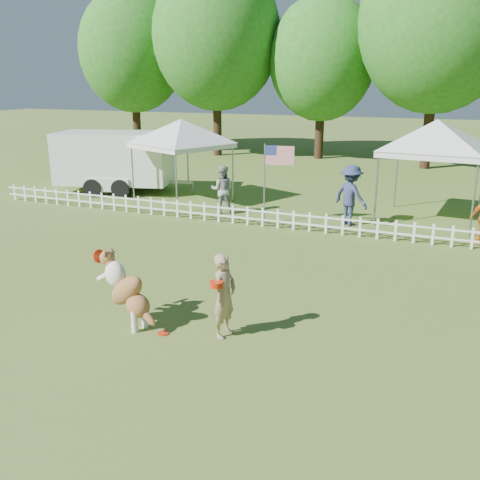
{
  "coord_description": "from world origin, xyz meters",
  "views": [
    {
      "loc": [
        4.77,
        -8.07,
        4.37
      ],
      "look_at": [
        0.58,
        2.0,
        1.1
      ],
      "focal_mm": 40.0,
      "sensor_mm": 36.0,
      "label": 1
    }
  ],
  "objects": [
    {
      "name": "tree_left",
      "position": [
        -9.0,
        21.5,
        6.0
      ],
      "size": [
        7.4,
        7.4,
        12.0
      ],
      "primitive_type": null,
      "color": "#27611B",
      "rests_on": "ground"
    },
    {
      "name": "canopy_tent_left",
      "position": [
        -4.78,
        9.32,
        1.48
      ],
      "size": [
        3.76,
        3.76,
        2.96
      ],
      "primitive_type": null,
      "rotation": [
        0.0,
        0.0,
        -0.4
      ],
      "color": "white",
      "rests_on": "ground"
    },
    {
      "name": "tree_center_left",
      "position": [
        -3.0,
        22.5,
        4.9
      ],
      "size": [
        6.0,
        6.0,
        9.8
      ],
      "primitive_type": null,
      "color": "#27611B",
      "rests_on": "ground"
    },
    {
      "name": "tree_center_right",
      "position": [
        3.0,
        21.0,
        6.3
      ],
      "size": [
        7.6,
        7.6,
        12.6
      ],
      "primitive_type": null,
      "color": "#27611B",
      "rests_on": "ground"
    },
    {
      "name": "spectator_b",
      "position": [
        1.69,
        8.27,
        0.94
      ],
      "size": [
        1.4,
        1.22,
        1.88
      ],
      "primitive_type": "imported",
      "rotation": [
        0.0,
        0.0,
        2.61
      ],
      "color": "navy",
      "rests_on": "ground"
    },
    {
      "name": "frisbee_on_turf",
      "position": [
        0.15,
        -0.56,
        0.01
      ],
      "size": [
        0.24,
        0.24,
        0.02
      ],
      "primitive_type": "cylinder",
      "rotation": [
        0.0,
        0.0,
        0.21
      ],
      "color": "red",
      "rests_on": "ground"
    },
    {
      "name": "flag_pole",
      "position": [
        -0.84,
        7.39,
        1.26
      ],
      "size": [
        0.97,
        0.28,
        2.52
      ],
      "primitive_type": null,
      "rotation": [
        0.0,
        0.0,
        0.19
      ],
      "color": "gray",
      "rests_on": "ground"
    },
    {
      "name": "ground",
      "position": [
        0.0,
        0.0,
        0.0
      ],
      "size": [
        120.0,
        120.0,
        0.0
      ],
      "primitive_type": "plane",
      "color": "#42641F",
      "rests_on": "ground"
    },
    {
      "name": "picket_fence",
      "position": [
        0.0,
        7.0,
        0.3
      ],
      "size": [
        22.0,
        0.08,
        0.6
      ],
      "primitive_type": null,
      "color": "white",
      "rests_on": "ground"
    },
    {
      "name": "canopy_tent_right",
      "position": [
        3.94,
        9.82,
        1.57
      ],
      "size": [
        3.31,
        3.31,
        3.14
      ],
      "primitive_type": null,
      "rotation": [
        0.0,
        0.0,
        -0.09
      ],
      "color": "white",
      "rests_on": "ground"
    },
    {
      "name": "dog",
      "position": [
        -0.61,
        -0.5,
        0.69
      ],
      "size": [
        1.4,
        0.78,
        1.38
      ],
      "primitive_type": null,
      "rotation": [
        0.0,
        0.0,
        -0.26
      ],
      "color": "brown",
      "rests_on": "ground"
    },
    {
      "name": "spectator_a",
      "position": [
        -2.63,
        8.17,
        0.81
      ],
      "size": [
        0.95,
        0.84,
        1.62
      ],
      "primitive_type": "imported",
      "rotation": [
        0.0,
        0.0,
        3.47
      ],
      "color": "gray",
      "rests_on": "ground"
    },
    {
      "name": "cargo_trailer",
      "position": [
        -8.14,
        9.85,
        1.22
      ],
      "size": [
        6.02,
        3.87,
        2.45
      ],
      "primitive_type": null,
      "rotation": [
        0.0,
        0.0,
        0.28
      ],
      "color": "white",
      "rests_on": "ground"
    },
    {
      "name": "handler",
      "position": [
        1.19,
        -0.18,
        0.76
      ],
      "size": [
        0.43,
        0.6,
        1.52
      ],
      "primitive_type": "imported",
      "rotation": [
        0.0,
        0.0,
        1.44
      ],
      "color": "#A08160",
      "rests_on": "ground"
    },
    {
      "name": "tree_far_left",
      "position": [
        -15.0,
        22.0,
        5.5
      ],
      "size": [
        6.6,
        6.6,
        11.0
      ],
      "primitive_type": null,
      "color": "#27611B",
      "rests_on": "ground"
    }
  ]
}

